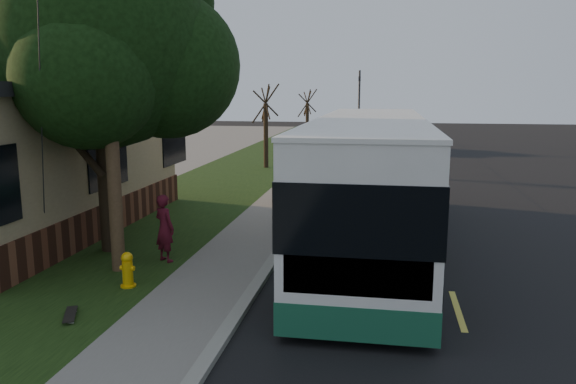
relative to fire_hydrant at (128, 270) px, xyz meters
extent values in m
plane|color=black|center=(2.60, 0.00, -0.43)|extent=(120.00, 120.00, 0.00)
cube|color=black|center=(6.60, 10.00, -0.43)|extent=(8.00, 80.00, 0.01)
cube|color=gray|center=(2.60, 10.00, -0.37)|extent=(0.25, 80.00, 0.12)
cube|color=slate|center=(1.60, 10.00, -0.39)|extent=(2.00, 80.00, 0.08)
cube|color=black|center=(-1.90, 10.00, -0.40)|extent=(5.00, 80.00, 0.07)
cylinder|color=#F1B30C|center=(0.00, 0.00, -0.09)|extent=(0.22, 0.22, 0.55)
sphere|color=#F1B30C|center=(0.00, 0.00, 0.26)|extent=(0.24, 0.24, 0.24)
cylinder|color=#F1B30C|center=(0.00, 0.00, 0.04)|extent=(0.30, 0.10, 0.10)
cylinder|color=#F1B30C|center=(0.00, 0.00, 0.04)|extent=(0.10, 0.18, 0.10)
cylinder|color=#F1B30C|center=(0.00, 0.00, -0.34)|extent=(0.32, 0.32, 0.04)
cylinder|color=#473321|center=(-0.70, 1.00, 4.14)|extent=(0.30, 0.30, 9.00)
cylinder|color=#2D2D30|center=(-1.60, -0.10, 3.37)|extent=(2.52, 3.21, 7.60)
cylinder|color=black|center=(-1.60, 2.50, 1.64)|extent=(0.56, 0.56, 4.00)
sphere|color=black|center=(-1.60, 2.50, 4.84)|extent=(5.20, 5.20, 5.20)
sphere|color=black|center=(-0.20, 3.10, 4.24)|extent=(3.60, 3.60, 3.60)
sphere|color=black|center=(-2.80, 2.10, 4.54)|extent=(3.80, 3.80, 3.80)
sphere|color=black|center=(-1.30, 1.20, 3.94)|extent=(3.20, 3.20, 3.20)
sphere|color=black|center=(-2.20, 3.90, 5.24)|extent=(3.40, 3.40, 3.40)
sphere|color=black|center=(-0.70, 3.70, 5.84)|extent=(3.00, 3.00, 3.00)
cylinder|color=black|center=(-0.90, 18.00, 1.29)|extent=(0.24, 0.24, 3.30)
cylinder|color=black|center=(-0.90, 18.00, 2.94)|extent=(1.38, 0.57, 2.01)
cylinder|color=black|center=(-0.90, 18.00, 2.94)|extent=(0.74, 1.21, 1.58)
cylinder|color=black|center=(-0.90, 18.00, 2.94)|extent=(0.65, 1.05, 1.95)
cylinder|color=black|center=(-0.90, 18.00, 2.94)|extent=(1.28, 0.53, 1.33)
cylinder|color=black|center=(-0.90, 18.00, 2.94)|extent=(0.75, 1.21, 1.70)
cylinder|color=black|center=(-0.40, 30.00, 1.15)|extent=(0.24, 0.24, 3.03)
cylinder|color=black|center=(-0.40, 30.00, 2.66)|extent=(1.38, 0.57, 2.01)
cylinder|color=black|center=(-0.40, 30.00, 2.66)|extent=(0.74, 1.21, 1.58)
cylinder|color=black|center=(-0.40, 30.00, 2.66)|extent=(0.65, 1.05, 1.95)
cylinder|color=black|center=(-0.40, 30.00, 2.66)|extent=(1.28, 0.53, 1.33)
cylinder|color=black|center=(-0.40, 30.00, 2.66)|extent=(0.75, 1.21, 1.70)
cylinder|color=#2D2D30|center=(3.10, 34.00, 2.32)|extent=(0.16, 0.16, 5.50)
imported|color=black|center=(3.10, 34.00, 4.07)|extent=(0.18, 0.22, 1.10)
cube|color=silver|center=(4.79, 4.19, 1.49)|extent=(2.60, 12.47, 2.80)
cube|color=#19593C|center=(4.79, 4.19, 0.03)|extent=(2.62, 12.49, 0.57)
cube|color=black|center=(4.79, 4.19, 1.70)|extent=(2.64, 12.51, 1.14)
cube|color=black|center=(4.79, -2.01, 1.33)|extent=(2.30, 0.06, 1.66)
cube|color=yellow|center=(4.79, -2.00, 2.74)|extent=(1.66, 0.06, 0.36)
cube|color=#FFF2CC|center=(4.01, -2.02, 0.14)|extent=(0.26, 0.04, 0.16)
cube|color=#FFF2CC|center=(5.57, -2.02, 0.14)|extent=(0.26, 0.04, 0.16)
cube|color=silver|center=(4.79, 4.19, 2.91)|extent=(2.65, 12.52, 0.08)
cylinder|color=black|center=(3.49, -0.38, 0.05)|extent=(0.29, 0.96, 0.96)
cylinder|color=black|center=(6.09, -0.38, 0.05)|extent=(0.29, 0.96, 0.96)
cylinder|color=black|center=(3.49, 3.15, 0.05)|extent=(0.29, 0.96, 0.96)
cylinder|color=black|center=(6.09, 3.15, 0.05)|extent=(0.29, 0.96, 0.96)
cylinder|color=black|center=(3.49, 8.76, 0.05)|extent=(0.29, 0.96, 0.96)
cylinder|color=black|center=(6.09, 8.76, 0.05)|extent=(0.29, 0.96, 0.96)
imported|color=#4D0F1D|center=(0.10, 1.80, 0.44)|extent=(0.70, 0.63, 1.61)
cube|color=black|center=(-0.31, -1.68, -0.30)|extent=(0.50, 0.77, 0.02)
cylinder|color=silver|center=(-0.20, -1.92, -0.34)|extent=(0.18, 0.12, 0.05)
cylinder|color=silver|center=(-0.43, -1.44, -0.34)|extent=(0.18, 0.12, 0.05)
imported|color=black|center=(6.28, 27.85, 0.43)|extent=(2.66, 5.28, 1.72)
camera|label=1|loc=(5.15, -10.35, 3.68)|focal=35.00mm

